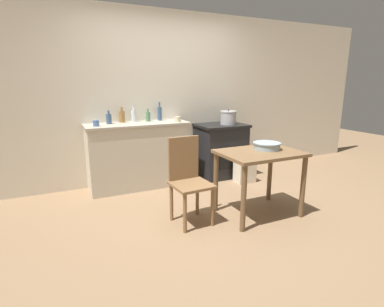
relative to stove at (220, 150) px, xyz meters
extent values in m
plane|color=#896B4C|center=(-0.85, -1.26, -0.43)|extent=(14.00, 14.00, 0.00)
cube|color=beige|center=(-0.85, 0.33, 0.85)|extent=(8.00, 0.07, 2.55)
cube|color=beige|center=(-1.35, 0.05, 0.03)|extent=(1.43, 0.49, 0.91)
cube|color=#A9A08F|center=(-1.35, 0.05, 0.50)|extent=(1.46, 0.52, 0.03)
cube|color=black|center=(0.00, 0.00, -0.02)|extent=(0.72, 0.58, 0.81)
cube|color=black|center=(0.00, 0.00, 0.40)|extent=(0.76, 0.62, 0.04)
cube|color=black|center=(0.00, -0.30, -0.07)|extent=(0.50, 0.01, 0.34)
cube|color=brown|center=(-0.36, -1.47, 0.31)|extent=(0.90, 0.66, 0.03)
cylinder|color=brown|center=(-0.76, -1.76, -0.07)|extent=(0.06, 0.06, 0.72)
cylinder|color=brown|center=(0.04, -1.76, -0.07)|extent=(0.06, 0.06, 0.72)
cylinder|color=brown|center=(-0.76, -1.19, -0.07)|extent=(0.06, 0.06, 0.72)
cylinder|color=brown|center=(0.04, -1.19, -0.07)|extent=(0.06, 0.06, 0.72)
cube|color=olive|center=(-1.16, -1.36, 0.01)|extent=(0.42, 0.42, 0.03)
cube|color=olive|center=(-1.17, -1.17, 0.27)|extent=(0.36, 0.05, 0.48)
cylinder|color=olive|center=(-1.32, -1.53, -0.22)|extent=(0.04, 0.04, 0.42)
cylinder|color=olive|center=(-0.99, -1.51, -0.22)|extent=(0.04, 0.04, 0.42)
cylinder|color=olive|center=(-1.34, -1.20, -0.22)|extent=(0.04, 0.04, 0.42)
cylinder|color=olive|center=(-1.01, -1.18, -0.22)|extent=(0.04, 0.04, 0.42)
cube|color=beige|center=(0.17, -0.46, -0.27)|extent=(0.30, 0.21, 0.32)
cylinder|color=#A8A8AD|center=(0.10, -0.06, 0.52)|extent=(0.25, 0.25, 0.19)
cylinder|color=#A8A8AD|center=(0.10, -0.06, 0.63)|extent=(0.26, 0.26, 0.02)
sphere|color=black|center=(0.10, -0.06, 0.65)|extent=(0.02, 0.02, 0.02)
cylinder|color=#93A8B2|center=(-0.22, -1.42, 0.36)|extent=(0.30, 0.30, 0.08)
cylinder|color=#8597A0|center=(-0.22, -1.42, 0.40)|extent=(0.32, 0.32, 0.01)
cylinder|color=#3D5675|center=(-0.96, 0.20, 0.61)|extent=(0.06, 0.06, 0.20)
cylinder|color=#3D5675|center=(-0.96, 0.20, 0.75)|extent=(0.02, 0.02, 0.08)
cylinder|color=olive|center=(-1.53, 0.21, 0.59)|extent=(0.08, 0.08, 0.16)
cylinder|color=olive|center=(-1.53, 0.21, 0.71)|extent=(0.03, 0.03, 0.06)
cylinder|color=silver|center=(-1.35, 0.23, 0.60)|extent=(0.07, 0.07, 0.17)
cylinder|color=silver|center=(-1.35, 0.23, 0.71)|extent=(0.03, 0.03, 0.06)
cylinder|color=#3D5675|center=(-1.72, 0.15, 0.58)|extent=(0.08, 0.08, 0.13)
cylinder|color=#3D5675|center=(-1.72, 0.15, 0.67)|extent=(0.03, 0.03, 0.05)
cylinder|color=#517F5B|center=(-1.16, 0.17, 0.58)|extent=(0.07, 0.07, 0.13)
cylinder|color=#517F5B|center=(-1.16, 0.17, 0.68)|extent=(0.03, 0.03, 0.05)
cylinder|color=beige|center=(-0.79, -0.09, 0.55)|extent=(0.09, 0.09, 0.08)
cylinder|color=#4C6B99|center=(-1.92, -0.02, 0.56)|extent=(0.08, 0.08, 0.08)
camera|label=1|loc=(-2.45, -4.11, 1.09)|focal=28.00mm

